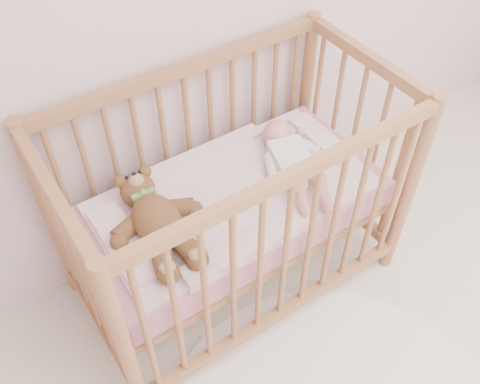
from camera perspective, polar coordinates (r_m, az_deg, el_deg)
crib at (r=2.20m, az=-0.72°, el=-1.35°), size 1.36×0.76×1.00m
mattress at (r=2.21m, az=-0.72°, el=-1.61°), size 1.22×0.62×0.13m
blanket at (r=2.15m, az=-0.74°, el=-0.29°), size 1.10×0.58×0.06m
baby at (r=2.21m, az=5.50°, el=3.62°), size 0.41×0.61×0.13m
teddy_bear at (r=1.98m, az=-8.84°, el=-3.02°), size 0.42×0.57×0.15m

